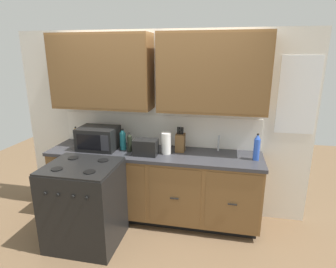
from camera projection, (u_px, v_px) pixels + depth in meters
name	position (u px, v px, depth m)	size (l,w,h in m)	color
ground_plane	(148.00, 230.00, 3.41)	(8.00, 8.00, 0.00)	brown
wall_unit	(157.00, 93.00, 3.43)	(3.80, 0.40, 2.36)	white
counter_run	(154.00, 185.00, 3.56)	(2.63, 0.64, 0.91)	black
stove_range	(85.00, 204.00, 3.09)	(0.76, 0.68, 0.95)	black
microwave	(98.00, 138.00, 3.52)	(0.48, 0.37, 0.28)	black
toaster	(146.00, 147.00, 3.32)	(0.28, 0.18, 0.19)	black
knife_block	(180.00, 142.00, 3.44)	(0.11, 0.14, 0.31)	brown
sink_faucet	(218.00, 143.00, 3.46)	(0.02, 0.02, 0.20)	#B2B5BA
paper_towel_roll	(166.00, 143.00, 3.35)	(0.12, 0.12, 0.26)	white
bottle_teal	(123.00, 139.00, 3.49)	(0.08, 0.08, 0.27)	#1E707A
bottle_amber	(76.00, 136.00, 3.71)	(0.06, 0.06, 0.24)	#9E6619
bottle_dark	(130.00, 142.00, 3.42)	(0.06, 0.06, 0.24)	black
bottle_blue	(257.00, 147.00, 3.14)	(0.07, 0.07, 0.31)	blue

